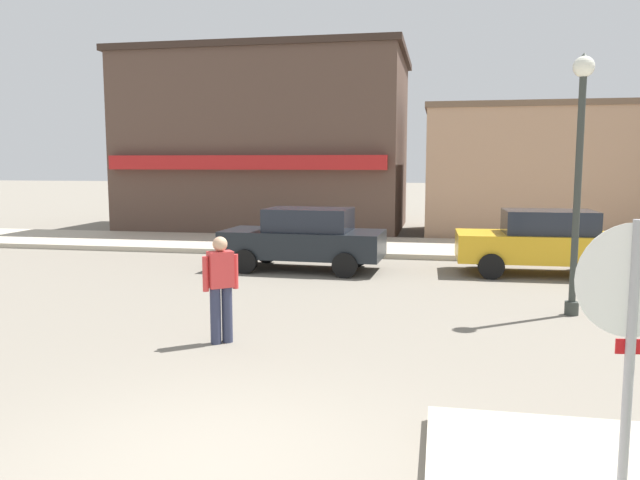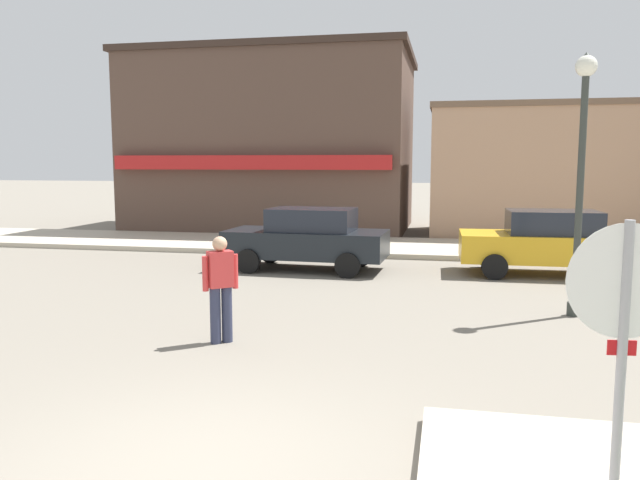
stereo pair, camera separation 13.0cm
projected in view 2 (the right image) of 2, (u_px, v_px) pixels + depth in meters
name	position (u px, v px, depth m)	size (l,w,h in m)	color
ground_plane	(199.00, 470.00, 5.50)	(160.00, 160.00, 0.00)	gray
kerb_far	(379.00, 247.00, 19.52)	(80.00, 4.00, 0.15)	#B7AD99
stop_sign	(623.00, 331.00, 4.38)	(0.82, 0.11, 2.30)	#9E9EA3
lamp_post	(582.00, 147.00, 10.66)	(0.36, 0.36, 4.54)	#333833
parked_car_nearest	(308.00, 238.00, 15.65)	(4.07, 2.02, 1.56)	black
parked_car_second	(547.00, 242.00, 14.93)	(4.03, 1.94, 1.56)	gold
pedestrian_crossing_near	(221.00, 286.00, 9.28)	(0.49, 0.41, 1.61)	#2D334C
building_corner_shop	(276.00, 143.00, 25.43)	(10.97, 7.51, 6.96)	brown
building_storefront_left_near	(535.00, 172.00, 22.79)	(7.54, 5.22, 4.72)	tan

